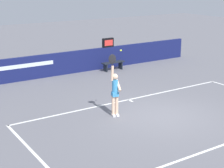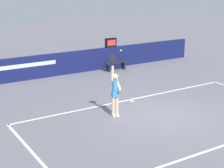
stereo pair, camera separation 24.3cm
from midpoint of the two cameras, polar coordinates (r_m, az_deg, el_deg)
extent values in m
plane|color=slate|center=(13.32, 7.51, -4.99)|extent=(60.00, 60.00, 0.00)
cube|color=white|center=(14.91, 2.14, -2.49)|extent=(10.10, 0.09, 0.00)
cube|color=white|center=(10.68, -12.73, -10.83)|extent=(0.09, 5.10, 0.00)
cube|color=white|center=(14.80, 2.47, -2.65)|extent=(0.09, 0.30, 0.00)
cube|color=#141B50|center=(19.09, -6.89, 3.40)|extent=(15.55, 0.19, 1.17)
cube|color=silver|center=(18.01, -14.11, 2.80)|extent=(3.04, 0.01, 0.19)
cube|color=black|center=(20.03, -0.99, 6.56)|extent=(0.67, 0.16, 0.50)
cube|color=red|center=(19.96, -0.87, 6.53)|extent=(0.52, 0.01, 0.31)
cylinder|color=beige|center=(13.09, 0.22, -3.38)|extent=(0.12, 0.12, 0.79)
cylinder|color=beige|center=(13.04, -0.35, -3.45)|extent=(0.12, 0.12, 0.79)
cube|color=white|center=(13.20, 0.25, -4.88)|extent=(0.15, 0.26, 0.07)
cube|color=white|center=(13.15, -0.32, -4.95)|extent=(0.15, 0.26, 0.07)
cylinder|color=#3993D2|center=(12.85, -0.06, -0.59)|extent=(0.21, 0.21, 0.56)
cube|color=#3993D2|center=(12.92, -0.06, -1.60)|extent=(0.27, 0.24, 0.16)
sphere|color=beige|center=(12.74, -0.06, 1.16)|extent=(0.21, 0.21, 0.21)
cylinder|color=beige|center=(12.67, -0.51, 1.71)|extent=(0.13, 0.11, 0.53)
cylinder|color=beige|center=(12.81, 0.47, -0.20)|extent=(0.18, 0.43, 0.38)
ellipsoid|color=black|center=(12.55, -0.51, 3.98)|extent=(0.29, 0.09, 0.35)
cylinder|color=black|center=(12.59, -0.51, 3.14)|extent=(0.03, 0.03, 0.18)
sphere|color=#CADB31|center=(12.51, 0.85, 5.33)|extent=(0.07, 0.07, 0.07)
cube|color=black|center=(19.61, -0.18, 3.45)|extent=(1.34, 0.41, 0.05)
cube|color=black|center=(19.39, -1.39, 2.61)|extent=(0.07, 0.32, 0.44)
cube|color=black|center=(19.95, 1.01, 3.01)|extent=(0.07, 0.32, 0.44)
camera|label=1|loc=(0.12, -90.55, -0.16)|focal=57.77mm
camera|label=2|loc=(0.12, 89.45, 0.16)|focal=57.77mm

